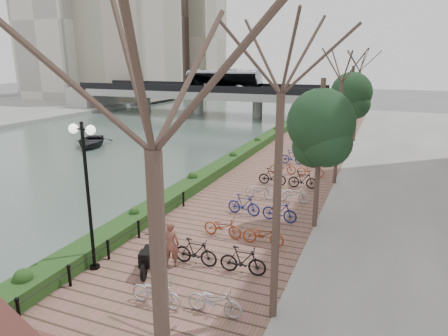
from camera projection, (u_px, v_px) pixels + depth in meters
The scene contains 13 objects.
ground at pixel (16, 306), 12.89m from camera, with size 220.00×220.00×0.00m, color #59595B.
river_water at pixel (114, 138), 40.69m from camera, with size 30.00×130.00×0.02m, color #40504C.
promenade at pixel (276, 174), 27.03m from camera, with size 8.00×75.00×0.50m, color brown.
hedge at pixel (242, 154), 30.35m from camera, with size 1.10×56.00×0.60m, color #223E16.
chain_fence at pixel (90, 263), 13.95m from camera, with size 0.10×14.10×0.70m.
lamppost at pixel (85, 167), 13.30m from camera, with size 1.02×0.32×5.27m.
motorcycle at pixel (148, 256), 14.03m from camera, with size 0.53×1.71×1.07m, color black, non-canonical shape.
pedestrian at pixel (170, 244), 14.18m from camera, with size 0.64×0.42×1.75m, color brown.
bicycle_parking at pixel (269, 200), 19.82m from camera, with size 2.40×19.89×1.00m.
street_trees at pixel (330, 141), 20.37m from camera, with size 3.20×37.12×6.80m.
bridge at pixel (203, 91), 57.39m from camera, with size 36.00×10.77×6.50m.
boat at pixel (91, 141), 36.44m from camera, with size 3.41×4.78×0.99m, color black.
far_buildings at pixel (125, 18), 82.73m from camera, with size 35.00×38.00×38.00m.
Camera 1 is at (10.48, -7.91, 7.70)m, focal length 32.00 mm.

